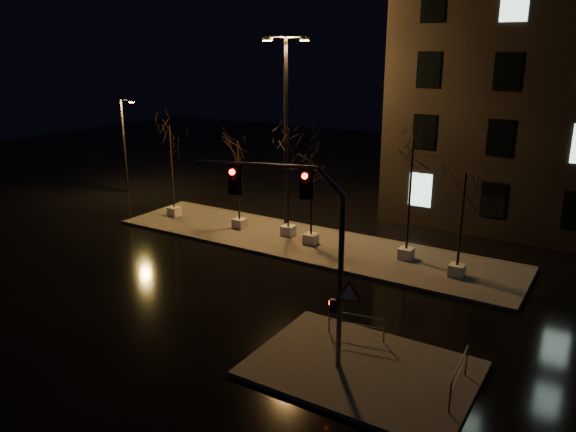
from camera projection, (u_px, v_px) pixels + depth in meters
The scene contains 14 objects.
ground at pixel (239, 284), 24.68m from camera, with size 90.00×90.00×0.00m, color black.
median at pixel (306, 243), 29.55m from camera, with size 22.00×5.00×0.15m, color #403D39.
sidewalk_corner at pixel (362, 369), 18.05m from camera, with size 7.00×5.00×0.15m, color #403D39.
tree_0 at pixel (170, 146), 32.75m from camera, with size 1.80×1.80×5.61m.
tree_1 at pixel (238, 161), 30.60m from camera, with size 1.80×1.80×5.09m.
tree_2 at pixel (288, 154), 29.17m from camera, with size 1.80×1.80×5.94m.
tree_3 at pixel (312, 175), 28.13m from camera, with size 1.80×1.80×4.83m.
tree_4 at pixel (412, 164), 25.79m from camera, with size 1.80×1.80×6.13m.
tree_5 at pixel (464, 197), 24.05m from camera, with size 1.80×1.80×4.83m.
traffic_signal_mast at pixel (307, 237), 17.16m from camera, with size 5.13×1.63×6.52m.
streetlight_main at pixel (286, 120), 30.58m from camera, with size 2.58×0.88×10.38m.
streetlight_far at pixel (125, 142), 39.05m from camera, with size 1.29×0.30×6.56m.
guard_rail_a at pixel (356, 322), 19.72m from camera, with size 2.01×0.39×0.88m.
guard_rail_b at pixel (459, 373), 16.50m from camera, with size 0.16×2.22×1.05m.
Camera 1 is at (13.76, -18.23, 10.06)m, focal length 35.00 mm.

